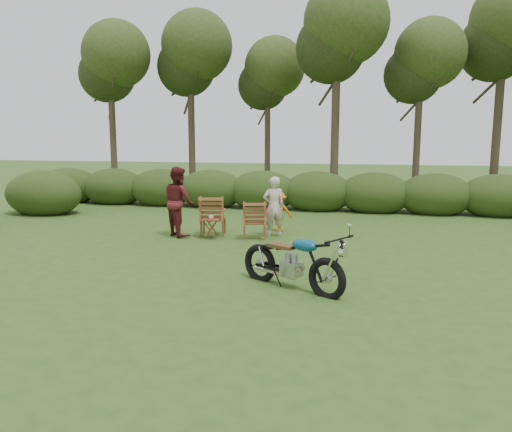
% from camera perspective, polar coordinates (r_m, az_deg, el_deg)
% --- Properties ---
extents(ground, '(80.00, 80.00, 0.00)m').
position_cam_1_polar(ground, '(9.36, 1.08, -7.10)').
color(ground, '#294B19').
rests_on(ground, ground).
extents(tree_line, '(22.52, 11.62, 8.14)m').
position_cam_1_polar(tree_line, '(18.62, 9.04, 12.65)').
color(tree_line, '#3C2F20').
rests_on(tree_line, ground).
extents(motorcycle, '(2.21, 1.73, 1.19)m').
position_cam_1_polar(motorcycle, '(8.81, 4.05, -8.15)').
color(motorcycle, '#0D7BB4').
rests_on(motorcycle, ground).
extents(lawn_chair_right, '(0.81, 0.81, 0.97)m').
position_cam_1_polar(lawn_chair_right, '(12.98, -0.18, -2.52)').
color(lawn_chair_right, brown).
rests_on(lawn_chair_right, ground).
extents(lawn_chair_left, '(0.85, 0.85, 1.06)m').
position_cam_1_polar(lawn_chair_left, '(13.43, -4.90, -2.15)').
color(lawn_chair_left, '#602D18').
rests_on(lawn_chair_left, ground).
extents(side_table, '(0.54, 0.47, 0.51)m').
position_cam_1_polar(side_table, '(12.94, -5.17, -1.44)').
color(side_table, brown).
rests_on(side_table, ground).
extents(cup, '(0.15, 0.15, 0.10)m').
position_cam_1_polar(cup, '(12.87, -5.15, -0.13)').
color(cup, beige).
rests_on(cup, side_table).
extents(adult_a, '(0.68, 0.60, 1.58)m').
position_cam_1_polar(adult_a, '(13.24, 2.02, -2.29)').
color(adult_a, beige).
rests_on(adult_a, ground).
extents(adult_b, '(1.13, 1.12, 1.84)m').
position_cam_1_polar(adult_b, '(13.43, -8.76, -2.23)').
color(adult_b, '#56181A').
rests_on(adult_b, ground).
extents(child, '(0.77, 0.53, 1.10)m').
position_cam_1_polar(child, '(13.91, 2.67, -1.74)').
color(child, orange).
rests_on(child, ground).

